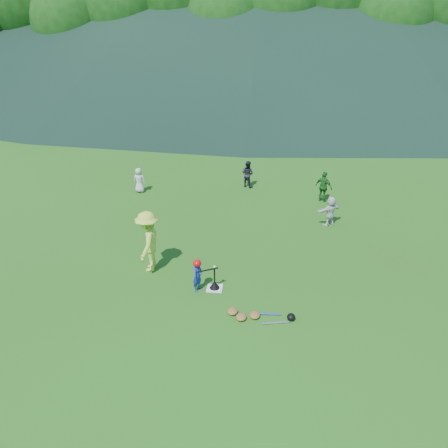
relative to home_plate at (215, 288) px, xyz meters
name	(u,v)px	position (x,y,z in m)	size (l,w,h in m)	color
ground	(215,288)	(0.00, 0.00, -0.01)	(120.00, 120.00, 0.00)	#224F12
home_plate	(215,288)	(0.00, 0.00, 0.00)	(0.45, 0.45, 0.02)	silver
baseball	(214,267)	(0.00, 0.00, 0.73)	(0.08, 0.08, 0.08)	white
batter_child	(198,276)	(-0.47, -0.13, 0.48)	(0.36, 0.23, 0.98)	#16289C
adult_coach	(148,241)	(-2.15, 0.87, 0.96)	(1.26, 0.72, 1.95)	#B5DA40
fielder_a	(139,180)	(-4.34, 7.27, 0.55)	(0.55, 0.36, 1.12)	silver
fielder_b	(248,174)	(0.43, 8.49, 0.61)	(0.60, 0.47, 1.24)	black
fielder_c	(324,187)	(3.74, 7.05, 0.65)	(0.78, 0.32, 1.33)	#1B5B1C
fielder_d	(330,211)	(3.78, 4.73, 0.56)	(1.07, 0.34, 1.15)	silver
batting_tee	(215,285)	(0.00, 0.00, 0.12)	(0.30, 0.30, 0.68)	black
batter_gear	(198,264)	(-0.45, -0.13, 0.87)	(0.71, 0.31, 0.34)	#AF0B0E
equipment_pile	(255,315)	(1.23, -1.22, 0.06)	(1.80, 0.59, 0.19)	olive
outfield_fence	(256,99)	(0.00, 28.00, 0.69)	(70.07, 0.08, 1.33)	gray
tree_line	(264,3)	(0.20, 33.83, 8.20)	(70.04, 11.40, 14.82)	#382314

